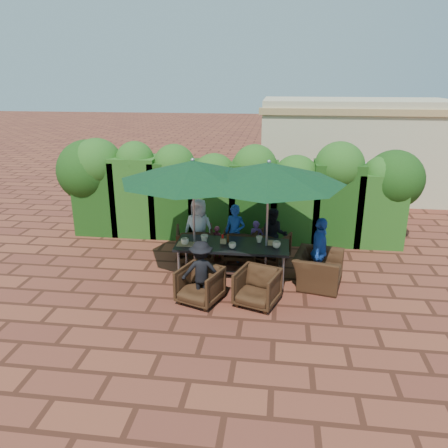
# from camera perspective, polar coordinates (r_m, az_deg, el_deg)

# --- Properties ---
(ground) EXTENTS (80.00, 80.00, 0.00)m
(ground) POSITION_cam_1_polar(r_m,az_deg,el_deg) (9.13, -0.28, -6.72)
(ground) COLOR brown
(ground) RESTS_ON ground
(dining_table) EXTENTS (2.24, 0.90, 0.75)m
(dining_table) POSITION_cam_1_polar(r_m,az_deg,el_deg) (8.73, 1.09, -3.11)
(dining_table) COLOR black
(dining_table) RESTS_ON ground
(umbrella_left) EXTENTS (2.85, 2.85, 2.46)m
(umbrella_left) POSITION_cam_1_polar(r_m,az_deg,el_deg) (8.41, -4.10, 6.96)
(umbrella_left) COLOR gray
(umbrella_left) RESTS_ON ground
(umbrella_right) EXTENTS (2.90, 2.90, 2.46)m
(umbrella_right) POSITION_cam_1_polar(r_m,az_deg,el_deg) (8.25, 5.86, 6.68)
(umbrella_right) COLOR gray
(umbrella_right) RESTS_ON ground
(chair_far_left) EXTENTS (0.94, 0.91, 0.83)m
(chair_far_left) POSITION_cam_1_polar(r_m,az_deg,el_deg) (9.76, -3.84, -2.37)
(chair_far_left) COLOR black
(chair_far_left) RESTS_ON ground
(chair_far_mid) EXTENTS (0.77, 0.72, 0.77)m
(chair_far_mid) POSITION_cam_1_polar(r_m,az_deg,el_deg) (9.78, 2.22, -2.47)
(chair_far_mid) COLOR black
(chair_far_mid) RESTS_ON ground
(chair_far_right) EXTENTS (0.92, 0.90, 0.73)m
(chair_far_right) POSITION_cam_1_polar(r_m,az_deg,el_deg) (9.75, 6.13, -2.78)
(chair_far_right) COLOR black
(chair_far_right) RESTS_ON ground
(chair_near_left) EXTENTS (0.89, 0.87, 0.73)m
(chair_near_left) POSITION_cam_1_polar(r_m,az_deg,el_deg) (7.99, -3.18, -7.76)
(chair_near_left) COLOR black
(chair_near_left) RESTS_ON ground
(chair_near_right) EXTENTS (0.89, 0.86, 0.73)m
(chair_near_right) POSITION_cam_1_polar(r_m,az_deg,el_deg) (7.92, 4.37, -8.04)
(chair_near_right) COLOR black
(chair_near_right) RESTS_ON ground
(chair_end_right) EXTENTS (0.86, 1.12, 0.88)m
(chair_end_right) POSITION_cam_1_polar(r_m,az_deg,el_deg) (8.77, 12.20, -5.14)
(chair_end_right) COLOR black
(chair_end_right) RESTS_ON ground
(adult_far_left) EXTENTS (0.74, 0.51, 1.38)m
(adult_far_left) POSITION_cam_1_polar(r_m,az_deg,el_deg) (9.75, -3.32, -0.64)
(adult_far_left) COLOR silver
(adult_far_left) RESTS_ON ground
(adult_far_mid) EXTENTS (0.54, 0.48, 1.29)m
(adult_far_mid) POSITION_cam_1_polar(r_m,az_deg,el_deg) (9.61, 1.43, -1.23)
(adult_far_mid) COLOR #1F4CAB
(adult_far_mid) RESTS_ON ground
(adult_far_right) EXTENTS (0.61, 0.40, 1.23)m
(adult_far_right) POSITION_cam_1_polar(r_m,az_deg,el_deg) (9.59, 6.53, -1.56)
(adult_far_right) COLOR black
(adult_far_right) RESTS_ON ground
(adult_near_left) EXTENTS (0.80, 0.49, 1.16)m
(adult_near_left) POSITION_cam_1_polar(r_m,az_deg,el_deg) (7.96, -2.99, -6.18)
(adult_near_left) COLOR black
(adult_near_left) RESTS_ON ground
(adult_end_right) EXTENTS (0.54, 0.86, 1.37)m
(adult_end_right) POSITION_cam_1_polar(r_m,az_deg,el_deg) (8.71, 12.33, -3.56)
(adult_end_right) COLOR #1F4CAB
(adult_end_right) RESTS_ON ground
(child_left) EXTENTS (0.32, 0.28, 0.74)m
(child_left) POSITION_cam_1_polar(r_m,az_deg,el_deg) (9.86, -0.93, -2.38)
(child_left) COLOR #CC4868
(child_left) RESTS_ON ground
(child_right) EXTENTS (0.32, 0.26, 0.87)m
(child_right) POSITION_cam_1_polar(r_m,az_deg,el_deg) (9.83, 4.21, -2.08)
(child_right) COLOR #724493
(child_right) RESTS_ON ground
(pedestrian_a) EXTENTS (1.49, 1.25, 1.56)m
(pedestrian_a) POSITION_cam_1_polar(r_m,az_deg,el_deg) (12.74, 10.21, 4.19)
(pedestrian_a) COLOR green
(pedestrian_a) RESTS_ON ground
(pedestrian_b) EXTENTS (0.85, 0.66, 1.56)m
(pedestrian_b) POSITION_cam_1_polar(r_m,az_deg,el_deg) (13.10, 14.48, 4.30)
(pedestrian_b) COLOR #CC4868
(pedestrian_b) RESTS_ON ground
(pedestrian_c) EXTENTS (1.12, 0.71, 1.63)m
(pedestrian_c) POSITION_cam_1_polar(r_m,az_deg,el_deg) (13.09, 17.81, 4.14)
(pedestrian_c) COLOR #929199
(pedestrian_c) RESTS_ON ground
(cup_a) EXTENTS (0.16, 0.16, 0.13)m
(cup_a) POSITION_cam_1_polar(r_m,az_deg,el_deg) (8.70, -5.13, -2.28)
(cup_a) COLOR beige
(cup_a) RESTS_ON dining_table
(cup_b) EXTENTS (0.15, 0.15, 0.14)m
(cup_b) POSITION_cam_1_polar(r_m,az_deg,el_deg) (8.81, -2.57, -1.88)
(cup_b) COLOR beige
(cup_b) RESTS_ON dining_table
(cup_c) EXTENTS (0.15, 0.15, 0.12)m
(cup_c) POSITION_cam_1_polar(r_m,az_deg,el_deg) (8.48, 1.09, -2.82)
(cup_c) COLOR beige
(cup_c) RESTS_ON dining_table
(cup_d) EXTENTS (0.13, 0.13, 0.12)m
(cup_d) POSITION_cam_1_polar(r_m,az_deg,el_deg) (8.81, 4.61, -2.00)
(cup_d) COLOR beige
(cup_d) RESTS_ON dining_table
(cup_e) EXTENTS (0.16, 0.16, 0.13)m
(cup_e) POSITION_cam_1_polar(r_m,az_deg,el_deg) (8.57, 6.87, -2.69)
(cup_e) COLOR beige
(cup_e) RESTS_ON dining_table
(ketchup_bottle) EXTENTS (0.04, 0.04, 0.17)m
(ketchup_bottle) POSITION_cam_1_polar(r_m,az_deg,el_deg) (8.76, -0.18, -1.90)
(ketchup_bottle) COLOR #B20C0A
(ketchup_bottle) RESTS_ON dining_table
(sauce_bottle) EXTENTS (0.04, 0.04, 0.17)m
(sauce_bottle) POSITION_cam_1_polar(r_m,az_deg,el_deg) (8.78, 0.52, -1.86)
(sauce_bottle) COLOR #4C230C
(sauce_bottle) RESTS_ON dining_table
(serving_tray) EXTENTS (0.35, 0.25, 0.02)m
(serving_tray) POSITION_cam_1_polar(r_m,az_deg,el_deg) (8.71, -4.97, -2.64)
(serving_tray) COLOR olive
(serving_tray) RESTS_ON dining_table
(number_block_left) EXTENTS (0.12, 0.06, 0.10)m
(number_block_left) POSITION_cam_1_polar(r_m,az_deg,el_deg) (8.71, -0.10, -2.27)
(number_block_left) COLOR tan
(number_block_left) RESTS_ON dining_table
(number_block_right) EXTENTS (0.12, 0.06, 0.10)m
(number_block_right) POSITION_cam_1_polar(r_m,az_deg,el_deg) (8.69, 6.14, -2.45)
(number_block_right) COLOR tan
(number_block_right) RESTS_ON dining_table
(hedge_wall) EXTENTS (9.10, 1.60, 2.49)m
(hedge_wall) POSITION_cam_1_polar(r_m,az_deg,el_deg) (10.88, 0.16, 5.01)
(hedge_wall) COLOR #18360E
(hedge_wall) RESTS_ON ground
(building) EXTENTS (6.20, 3.08, 3.20)m
(building) POSITION_cam_1_polar(r_m,az_deg,el_deg) (15.52, 16.43, 9.47)
(building) COLOR #C5BA92
(building) RESTS_ON ground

